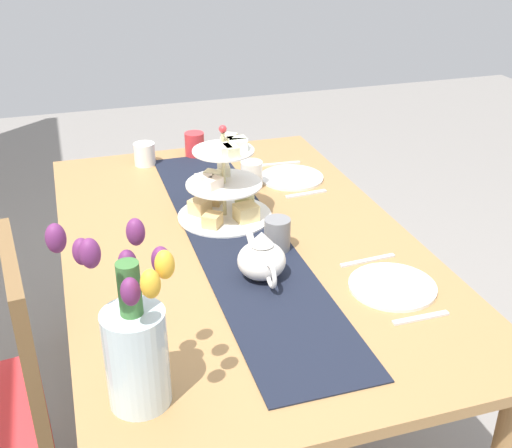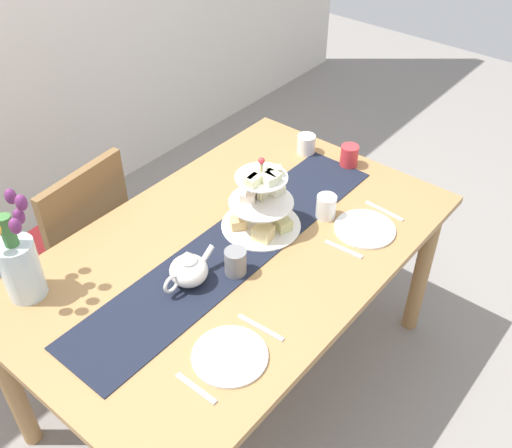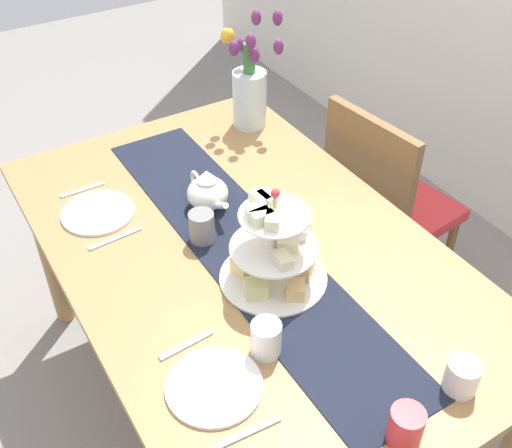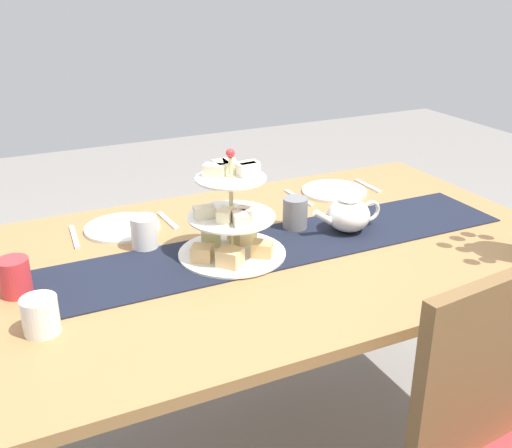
% 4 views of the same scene
% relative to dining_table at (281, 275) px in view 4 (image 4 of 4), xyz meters
% --- Properties ---
extents(ground_plane, '(8.00, 8.00, 0.00)m').
position_rel_dining_table_xyz_m(ground_plane, '(0.00, 0.00, -0.66)').
color(ground_plane, gray).
extents(dining_table, '(1.64, 1.02, 0.76)m').
position_rel_dining_table_xyz_m(dining_table, '(0.00, 0.00, 0.00)').
color(dining_table, '#A37747').
rests_on(dining_table, ground_plane).
extents(table_runner, '(1.42, 0.28, 0.00)m').
position_rel_dining_table_xyz_m(table_runner, '(0.00, -0.00, 0.10)').
color(table_runner, black).
rests_on(table_runner, dining_table).
extents(tiered_cake_stand, '(0.30, 0.30, 0.30)m').
position_rel_dining_table_xyz_m(tiered_cake_stand, '(0.16, -0.00, 0.20)').
color(tiered_cake_stand, beige).
rests_on(tiered_cake_stand, table_runner).
extents(teapot, '(0.24, 0.13, 0.14)m').
position_rel_dining_table_xyz_m(teapot, '(-0.23, 0.00, 0.16)').
color(teapot, white).
rests_on(teapot, table_runner).
extents(cream_jug, '(0.08, 0.08, 0.08)m').
position_rel_dining_table_xyz_m(cream_jug, '(0.69, 0.17, 0.14)').
color(cream_jug, white).
rests_on(cream_jug, dining_table).
extents(dinner_plate_left, '(0.23, 0.23, 0.01)m').
position_rel_dining_table_xyz_m(dinner_plate_left, '(-0.38, -0.31, 0.10)').
color(dinner_plate_left, white).
rests_on(dinner_plate_left, dining_table).
extents(fork_left, '(0.02, 0.15, 0.01)m').
position_rel_dining_table_xyz_m(fork_left, '(-0.52, -0.31, 0.10)').
color(fork_left, silver).
rests_on(fork_left, dining_table).
extents(knife_left, '(0.02, 0.17, 0.01)m').
position_rel_dining_table_xyz_m(knife_left, '(-0.23, -0.31, 0.10)').
color(knife_left, silver).
rests_on(knife_left, dining_table).
extents(dinner_plate_right, '(0.23, 0.23, 0.01)m').
position_rel_dining_table_xyz_m(dinner_plate_right, '(0.39, -0.31, 0.10)').
color(dinner_plate_right, white).
rests_on(dinner_plate_right, dining_table).
extents(fork_right, '(0.03, 0.15, 0.01)m').
position_rel_dining_table_xyz_m(fork_right, '(0.24, -0.31, 0.10)').
color(fork_right, silver).
rests_on(fork_right, dining_table).
extents(knife_right, '(0.03, 0.17, 0.01)m').
position_rel_dining_table_xyz_m(knife_right, '(0.53, -0.31, 0.10)').
color(knife_right, silver).
rests_on(knife_right, dining_table).
extents(mug_grey, '(0.08, 0.08, 0.09)m').
position_rel_dining_table_xyz_m(mug_grey, '(-0.09, -0.09, 0.15)').
color(mug_grey, slate).
rests_on(mug_grey, table_runner).
extents(mug_white_text, '(0.08, 0.08, 0.09)m').
position_rel_dining_table_xyz_m(mug_white_text, '(0.36, -0.15, 0.15)').
color(mug_white_text, white).
rests_on(mug_white_text, dining_table).
extents(mug_orange, '(0.08, 0.08, 0.09)m').
position_rel_dining_table_xyz_m(mug_orange, '(0.72, -0.03, 0.15)').
color(mug_orange, red).
rests_on(mug_orange, dining_table).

